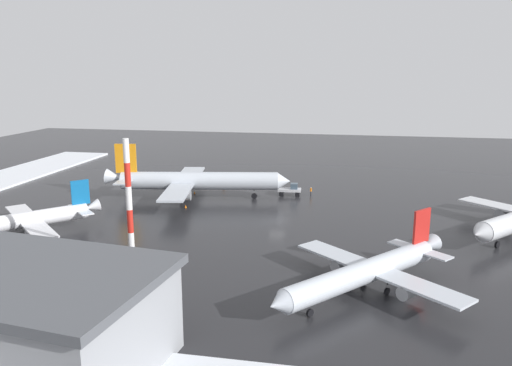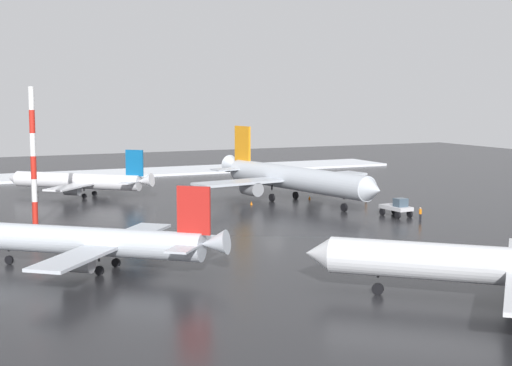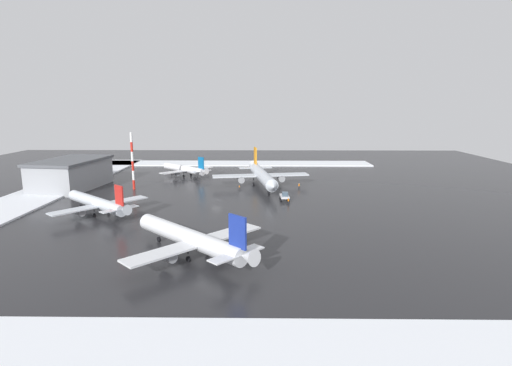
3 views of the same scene
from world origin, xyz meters
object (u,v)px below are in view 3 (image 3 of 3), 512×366
airplane_far_rear (185,169)px  ground_crew_mid_apron (288,201)px  traffic_cone_mid_line (274,185)px  pushback_tug (285,196)px  airplane_parked_starboard (97,203)px  airplane_foreground_jet (191,238)px  airplane_distant_tail (262,175)px  ground_crew_near_tug (299,186)px  traffic_cone_near_nose (239,186)px  cargo_hangar (71,174)px  antenna_mast (133,161)px

airplane_far_rear → ground_crew_mid_apron: bearing=172.6°
traffic_cone_mid_line → pushback_tug: bearing=6.7°
airplane_parked_starboard → airplane_foreground_jet: size_ratio=0.90×
airplane_distant_tail → traffic_cone_mid_line: airplane_distant_tail is taller
airplane_distant_tail → ground_crew_near_tug: 11.81m
ground_crew_near_tug → traffic_cone_near_nose: (-2.52, -18.09, -0.70)m
airplane_distant_tail → cargo_hangar: airplane_distant_tail is taller
airplane_far_rear → traffic_cone_near_nose: airplane_far_rear is taller
pushback_tug → antenna_mast: antenna_mast is taller
airplane_foreground_jet → antenna_mast: bearing=-19.8°
airplane_parked_starboard → airplane_far_rear: size_ratio=1.09×
airplane_foreground_jet → antenna_mast: (-53.35, -26.36, 5.43)m
pushback_tug → ground_crew_near_tug: (-15.33, 5.21, -0.31)m
traffic_cone_mid_line → airplane_parked_starboard: bearing=-51.2°
ground_crew_mid_apron → cargo_hangar: 67.24m
airplane_distant_tail → traffic_cone_mid_line: (-1.37, 3.67, -3.30)m
pushback_tug → cargo_hangar: cargo_hangar is taller
airplane_foreground_jet → ground_crew_mid_apron: 39.99m
pushback_tug → antenna_mast: size_ratio=0.28×
ground_crew_near_tug → cargo_hangar: size_ratio=0.06×
antenna_mast → cargo_hangar: size_ratio=0.64×
airplane_far_rear → antenna_mast: antenna_mast is taller
airplane_foreground_jet → pushback_tug: 43.24m
traffic_cone_mid_line → antenna_mast: bearing=-82.5°
airplane_far_rear → traffic_cone_mid_line: 35.77m
airplane_foreground_jet → ground_crew_mid_apron: size_ratio=14.43×
airplane_foreground_jet → traffic_cone_mid_line: bearing=-60.9°
airplane_foreground_jet → traffic_cone_near_nose: (-57.21, 4.94, -2.78)m
airplane_foreground_jet → pushback_tug: airplane_foreground_jet is taller
pushback_tug → traffic_cone_near_nose: size_ratio=8.58×
airplane_parked_starboard → ground_crew_near_tug: 57.02m
airplane_distant_tail → airplane_parked_starboard: bearing=-59.4°
airplane_foreground_jet → antenna_mast: 59.75m
pushback_tug → ground_crew_mid_apron: (4.00, 0.73, -0.31)m
pushback_tug → antenna_mast: bearing=-110.9°
antenna_mast → traffic_cone_near_nose: 32.59m
ground_crew_mid_apron → traffic_cone_near_nose: size_ratio=3.11×
ground_crew_near_tug → antenna_mast: size_ratio=0.10×
airplane_distant_tail → antenna_mast: 38.76m
cargo_hangar → traffic_cone_near_nose: (-2.25, 50.62, -4.17)m
traffic_cone_near_nose → ground_crew_mid_apron: bearing=31.9°
ground_crew_mid_apron → antenna_mast: bearing=70.8°
airplane_parked_starboard → traffic_cone_near_nose: size_ratio=40.49×
airplane_foreground_jet → airplane_parked_starboard: bearing=-0.7°
airplane_parked_starboard → airplane_foreground_jet: 36.46m
airplane_far_rear → airplane_foreground_jet: 78.04m
traffic_cone_near_nose → pushback_tug: bearing=35.8°
airplane_far_rear → traffic_cone_mid_line: bearing=-166.6°
airplane_distant_tail → airplane_far_rear: airplane_distant_tail is taller
airplane_distant_tail → traffic_cone_mid_line: 5.12m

